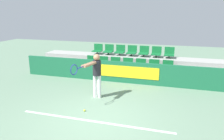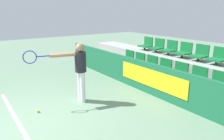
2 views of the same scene
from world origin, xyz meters
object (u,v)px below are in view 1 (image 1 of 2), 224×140
stadium_chair_7 (98,50)px  stadium_chair_11 (144,52)px  stadium_chair_0 (91,62)px  stadium_chair_13 (169,53)px  stadium_chair_2 (115,63)px  stadium_chair_10 (132,51)px  stadium_chair_1 (103,63)px  stadium_chair_8 (109,50)px  stadium_chair_9 (120,51)px  stadium_chair_3 (127,64)px  tennis_ball (84,110)px  stadium_chair_4 (140,65)px  stadium_chair_12 (156,53)px  tennis_player (96,72)px  stadium_chair_5 (154,66)px  stadium_chair_6 (168,67)px

stadium_chair_7 → stadium_chair_11: 2.38m
stadium_chair_0 → stadium_chair_13: 3.72m
stadium_chair_2 → stadium_chair_10: bearing=57.8°
stadium_chair_1 → stadium_chair_8: size_ratio=1.00×
stadium_chair_9 → stadium_chair_8: bearing=180.0°
stadium_chair_3 → stadium_chair_2: bearing=180.0°
stadium_chair_2 → tennis_ball: bearing=-88.5°
stadium_chair_3 → stadium_chair_7: 2.07m
stadium_chair_0 → stadium_chair_4: bearing=0.0°
stadium_chair_11 → stadium_chair_1: bearing=-152.1°
stadium_chair_11 → stadium_chair_12: 0.60m
stadium_chair_10 → stadium_chair_12: (1.19, 0.00, 0.00)m
stadium_chair_1 → stadium_chair_12: 2.60m
tennis_player → tennis_ball: bearing=-75.0°
stadium_chair_1 → stadium_chair_9: (0.60, 0.95, 0.43)m
stadium_chair_1 → stadium_chair_5: (2.38, 0.00, 0.00)m
stadium_chair_0 → stadium_chair_12: (2.98, 0.95, 0.43)m
stadium_chair_5 → stadium_chair_10: bearing=141.5°
stadium_chair_0 → stadium_chair_11: bearing=21.7°
stadium_chair_9 → stadium_chair_10: same height
stadium_chair_10 → stadium_chair_12: 1.19m
stadium_chair_3 → stadium_chair_4: (0.60, 0.00, 0.00)m
stadium_chair_12 → tennis_ball: 5.13m
stadium_chair_7 → tennis_ball: stadium_chair_7 is taller
stadium_chair_1 → stadium_chair_4: same height
stadium_chair_7 → stadium_chair_8: bearing=0.0°
tennis_player → stadium_chair_5: bearing=70.4°
stadium_chair_9 → stadium_chair_10: 0.60m
stadium_chair_8 → stadium_chair_13: same height
stadium_chair_1 → tennis_ball: size_ratio=7.60×
stadium_chair_7 → stadium_chair_9: size_ratio=1.00×
stadium_chair_8 → stadium_chair_1: bearing=-90.0°
stadium_chair_4 → stadium_chair_2: bearing=180.0°
stadium_chair_7 → stadium_chair_12: size_ratio=1.00×
stadium_chair_9 → stadium_chair_11: 1.19m
stadium_chair_10 → tennis_player: 3.65m
stadium_chair_4 → tennis_player: 2.91m
stadium_chair_0 → stadium_chair_8: (0.60, 0.95, 0.43)m
stadium_chair_3 → stadium_chair_4: size_ratio=1.00×
stadium_chair_5 → tennis_ball: (-1.69, -3.78, -0.62)m
stadium_chair_1 → stadium_chair_3: same height
stadium_chair_10 → tennis_player: size_ratio=0.32×
stadium_chair_8 → tennis_player: 3.67m
stadium_chair_9 → stadium_chair_12: size_ratio=1.00×
stadium_chair_6 → stadium_chair_10: size_ratio=1.00×
stadium_chair_5 → stadium_chair_12: size_ratio=1.00×
stadium_chair_8 → stadium_chair_9: bearing=0.0°
stadium_chair_0 → tennis_player: size_ratio=0.32×
stadium_chair_11 → tennis_ball: (-1.09, -4.73, -1.05)m
stadium_chair_10 → tennis_player: bearing=-98.4°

